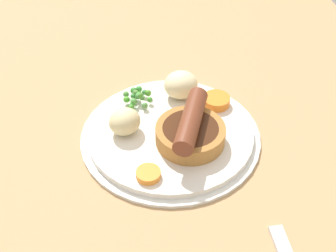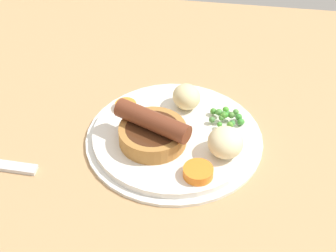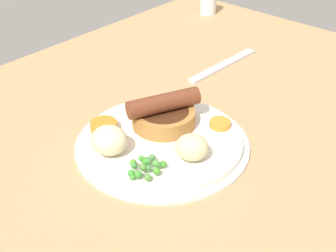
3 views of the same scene
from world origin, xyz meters
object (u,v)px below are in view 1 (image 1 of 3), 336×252
carrot_slice_4 (148,174)px  potato_chunk_1 (125,122)px  potato_chunk_0 (181,85)px  carrot_slice_6 (216,101)px  pea_pile (137,96)px  sausage_pudding (190,131)px  dinner_plate (169,135)px

carrot_slice_4 → potato_chunk_1: bearing=11.1°
potato_chunk_0 → carrot_slice_6: potato_chunk_0 is taller
pea_pile → carrot_slice_4: 14.82cm
potato_chunk_1 → carrot_slice_6: (3.16, -13.69, -1.14)cm
carrot_slice_6 → sausage_pudding: bearing=140.9°
dinner_plate → potato_chunk_0: potato_chunk_0 is taller
pea_pile → potato_chunk_0: bearing=-88.8°
potato_chunk_1 → potato_chunk_0: bearing=-55.5°
dinner_plate → potato_chunk_0: bearing=-24.2°
carrot_slice_4 → carrot_slice_6: bearing=-45.3°
sausage_pudding → carrot_slice_4: bearing=-27.7°
sausage_pudding → potato_chunk_0: size_ratio=2.18×
sausage_pudding → pea_pile: sausage_pudding is taller
dinner_plate → potato_chunk_1: size_ratio=5.64×
carrot_slice_6 → pea_pile: bearing=75.2°
dinner_plate → potato_chunk_0: 8.36cm
dinner_plate → potato_chunk_1: potato_chunk_1 is taller
potato_chunk_1 → carrot_slice_6: 14.09cm
dinner_plate → carrot_slice_4: bearing=151.8°
sausage_pudding → potato_chunk_0: (9.83, -0.89, 0.06)cm
carrot_slice_4 → potato_chunk_0: bearing=-26.3°
dinner_plate → sausage_pudding: size_ratio=2.27×
carrot_slice_4 → carrot_slice_6: carrot_slice_6 is taller
dinner_plate → potato_chunk_0: (7.18, -3.23, 2.79)cm
sausage_pudding → carrot_slice_4: size_ratio=3.52×
pea_pile → carrot_slice_6: 11.53cm
dinner_plate → potato_chunk_0: size_ratio=4.97×
dinner_plate → carrot_slice_6: bearing=-62.3°
potato_chunk_0 → carrot_slice_6: (-3.07, -4.61, -1.32)cm
pea_pile → potato_chunk_0: size_ratio=1.01×
potato_chunk_1 → carrot_slice_6: bearing=-77.0°
sausage_pudding → potato_chunk_1: bearing=-89.6°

